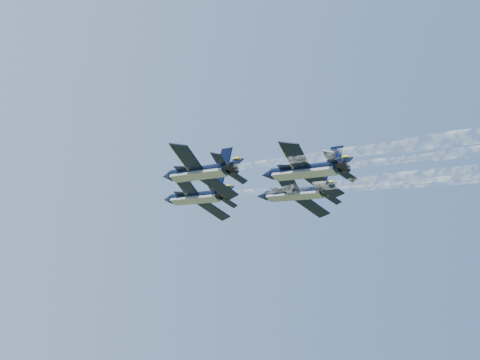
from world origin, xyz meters
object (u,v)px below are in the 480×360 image
jet_left (198,173)px  jet_slot (304,171)px  jet_right (294,194)px  jet_lead (195,197)px

jet_left → jet_slot: 14.85m
jet_right → jet_slot: (-6.59, -12.36, 0.00)m
jet_right → jet_slot: size_ratio=1.00×
jet_lead → jet_right: (12.53, -10.09, 0.00)m
jet_left → jet_right: 19.58m
jet_left → jet_right: size_ratio=1.00×
jet_lead → jet_slot: 23.23m
jet_right → jet_slot: 14.01m
jet_left → jet_slot: size_ratio=1.00×
jet_lead → jet_left: 15.86m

